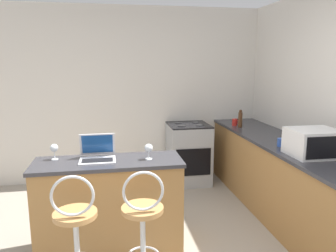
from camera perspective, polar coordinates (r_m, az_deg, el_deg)
name	(u,v)px	position (r m, az deg, el deg)	size (l,w,h in m)	color
wall_back	(133,95)	(4.99, -6.07, 5.35)	(12.00, 0.06, 2.60)	silver
breakfast_bar	(110,205)	(3.27, -10.10, -13.42)	(1.38, 0.50, 0.89)	#9E703D
counter_right	(282,178)	(4.13, 19.18, -8.60)	(0.67, 3.15, 0.89)	#9E703D
bar_stool_near	(76,236)	(2.78, -15.71, -18.03)	(0.40, 0.40, 0.99)	silver
bar_stool_far	(143,230)	(2.78, -4.38, -17.68)	(0.40, 0.40, 0.99)	silver
laptop	(97,153)	(3.16, -12.18, -4.62)	(0.33, 0.30, 0.24)	silver
microwave	(314,143)	(3.49, 24.03, -2.65)	(0.46, 0.40, 0.26)	white
stove_range	(188,153)	(4.93, 3.57, -4.79)	(0.59, 0.61, 0.90)	#9EA3A8
pepper_mill	(240,119)	(4.69, 12.47, 1.20)	(0.06, 0.06, 0.25)	#4C2D19
wine_glass_tall	(149,148)	(3.08, -3.40, -3.93)	(0.08, 0.08, 0.15)	silver
wine_glass_short	(54,149)	(3.24, -19.22, -3.73)	(0.07, 0.07, 0.15)	silver
mug_red	(235,122)	(4.81, 11.57, 0.66)	(0.09, 0.07, 0.10)	red
mug_blue	(281,142)	(3.76, 19.11, -2.71)	(0.10, 0.08, 0.09)	#2D51AD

